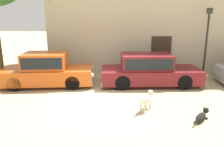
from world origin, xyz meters
name	(u,v)px	position (x,y,z in m)	size (l,w,h in m)	color
ground_plane	(105,96)	(0.00, 0.00, 0.00)	(80.00, 80.00, 0.00)	tan
parked_sedan_nearest	(47,69)	(-2.73, 1.45, 0.74)	(4.38, 2.07, 1.52)	#D15619
parked_sedan_second	(149,70)	(2.01, 1.51, 0.73)	(4.71, 1.88, 1.46)	maroon
stray_dog_spotted	(147,98)	(1.48, -1.41, 0.43)	(0.65, 0.90, 0.67)	beige
stray_dog_tan	(202,116)	(3.06, -2.21, 0.15)	(0.76, 0.79, 0.36)	black
street_lamp	(208,34)	(5.14, 2.83, 2.29)	(0.22, 0.22, 3.54)	#2D2B28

